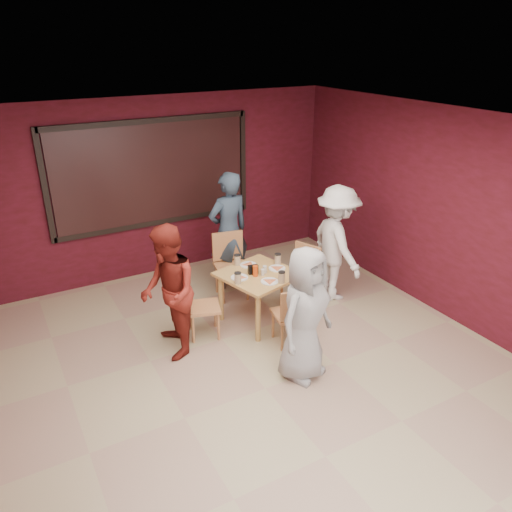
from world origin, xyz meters
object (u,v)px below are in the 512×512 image
chair_front (292,313)px  chair_right (302,272)px  chair_back (230,261)px  dining_table (259,279)px  diner_right (337,243)px  diner_front (305,314)px  diner_left (169,293)px  diner_back (229,231)px  chair_left (198,304)px

chair_front → chair_right: chair_right is taller
chair_front → chair_right: 1.10m
chair_back → dining_table: bearing=-90.6°
chair_right → diner_right: 0.65m
diner_front → diner_left: 1.63m
chair_front → diner_left: size_ratio=0.49×
chair_right → diner_back: diner_back is taller
chair_right → diner_left: bearing=-173.1°
dining_table → diner_left: diner_left is taller
dining_table → chair_front: bearing=-84.6°
dining_table → chair_front: 0.74m
chair_left → diner_left: bearing=-157.5°
diner_front → diner_right: bearing=22.1°
diner_front → chair_right: bearing=36.2°
chair_right → diner_left: size_ratio=0.54×
dining_table → chair_back: size_ratio=1.16×
chair_back → diner_right: (1.31, -0.82, 0.31)m
chair_back → chair_right: size_ratio=1.08×
chair_left → diner_back: size_ratio=0.45×
diner_left → diner_back: bearing=141.4°
diner_back → diner_left: diner_back is taller
dining_table → chair_left: 0.88m
diner_left → diner_right: size_ratio=0.97×
chair_back → diner_right: size_ratio=0.56×
chair_front → diner_front: size_ratio=0.52×
chair_left → diner_right: bearing=0.3°
diner_right → chair_front: bearing=129.3°
diner_back → diner_right: bearing=132.4°
dining_table → chair_back: chair_back is taller
chair_right → diner_back: (-0.67, 1.01, 0.41)m
chair_back → chair_left: chair_back is taller
chair_front → diner_left: 1.53m
chair_right → diner_left: (-2.08, -0.25, 0.33)m
diner_front → chair_back: bearing=65.7°
diner_right → chair_back: bearing=65.7°
dining_table → diner_right: (1.32, 0.05, 0.22)m
dining_table → diner_right: bearing=2.3°
chair_left → diner_front: diner_front is taller
chair_front → diner_back: (0.05, 1.84, 0.45)m
diner_right → dining_table: bearing=99.9°
chair_left → chair_right: (1.64, 0.07, 0.03)m
chair_back → chair_left: bearing=-136.4°
dining_table → chair_back: bearing=89.4°
chair_right → diner_front: diner_front is taller
diner_right → chair_left: bearing=97.9°
chair_left → chair_right: 1.64m
dining_table → chair_left: (-0.86, 0.04, -0.16)m
chair_front → chair_back: size_ratio=0.86×
diner_back → diner_right: 1.61m
chair_left → diner_back: diner_back is taller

